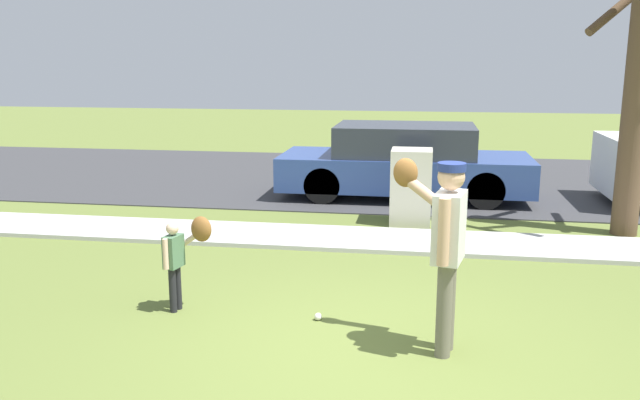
{
  "coord_description": "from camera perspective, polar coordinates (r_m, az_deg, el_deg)",
  "views": [
    {
      "loc": [
        0.38,
        -5.27,
        2.5
      ],
      "look_at": [
        -0.73,
        1.63,
        1.0
      ],
      "focal_mm": 36.82,
      "sensor_mm": 36.0,
      "label": 1
    }
  ],
  "objects": [
    {
      "name": "ground_plane",
      "position": [
        9.12,
        6.44,
        -3.86
      ],
      "size": [
        48.0,
        48.0,
        0.0
      ],
      "primitive_type": "plane",
      "color": "olive"
    },
    {
      "name": "sidewalk_strip",
      "position": [
        9.21,
        6.48,
        -3.52
      ],
      "size": [
        36.0,
        1.2,
        0.06
      ],
      "primitive_type": "cube",
      "color": "#B2B2AD",
      "rests_on": "ground"
    },
    {
      "name": "road_surface",
      "position": [
        14.09,
        7.48,
        1.84
      ],
      "size": [
        36.0,
        6.8,
        0.02
      ],
      "primitive_type": "cube",
      "color": "#38383A",
      "rests_on": "ground"
    },
    {
      "name": "person_adult",
      "position": [
        5.64,
        10.74,
        -3.04
      ],
      "size": [
        0.66,
        0.72,
        1.67
      ],
      "rotation": [
        0.0,
        0.0,
        2.94
      ],
      "color": "#6B6656",
      "rests_on": "ground"
    },
    {
      "name": "person_child",
      "position": [
        6.71,
        -11.84,
        -4.24
      ],
      "size": [
        0.48,
        0.34,
        0.97
      ],
      "rotation": [
        0.0,
        0.0,
        6.08
      ],
      "color": "black",
      "rests_on": "ground"
    },
    {
      "name": "baseball",
      "position": [
        6.51,
        -0.17,
        -10.1
      ],
      "size": [
        0.07,
        0.07,
        0.07
      ],
      "primitive_type": "sphere",
      "color": "white",
      "rests_on": "ground"
    },
    {
      "name": "utility_cabinet",
      "position": [
        10.19,
        7.92,
        1.14
      ],
      "size": [
        0.62,
        0.6,
        1.16
      ],
      "primitive_type": "cube",
      "color": "beige",
      "rests_on": "ground"
    },
    {
      "name": "street_tree_near",
      "position": [
        10.27,
        26.06,
        10.26
      ],
      "size": [
        1.84,
        1.88,
        4.44
      ],
      "color": "brown",
      "rests_on": "ground"
    },
    {
      "name": "parked_wagon_blue",
      "position": [
        12.09,
        7.36,
        3.27
      ],
      "size": [
        4.5,
        1.8,
        1.33
      ],
      "color": "#2D478C",
      "rests_on": "road_surface"
    }
  ]
}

